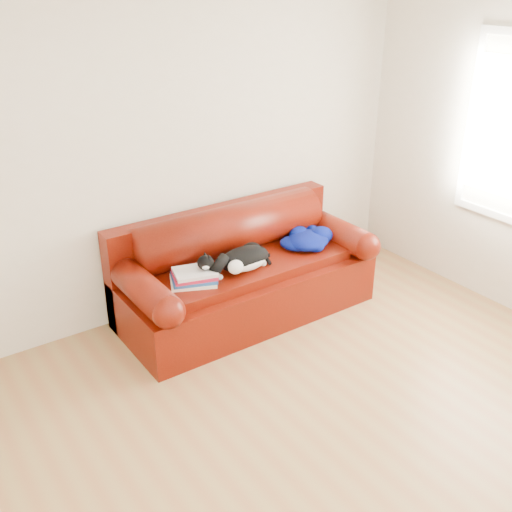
# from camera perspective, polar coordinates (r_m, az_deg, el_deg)

# --- Properties ---
(ground) EXTENTS (4.50, 4.50, 0.00)m
(ground) POSITION_cam_1_polar(r_m,az_deg,el_deg) (4.01, 7.28, -15.94)
(ground) COLOR #99663D
(ground) RESTS_ON ground
(room_shell) EXTENTS (4.52, 4.02, 2.61)m
(room_shell) POSITION_cam_1_polar(r_m,az_deg,el_deg) (3.25, 10.36, 7.72)
(room_shell) COLOR beige
(room_shell) RESTS_ON ground
(sofa_base) EXTENTS (2.10, 0.90, 0.50)m
(sofa_base) POSITION_cam_1_polar(r_m,az_deg,el_deg) (5.01, -0.94, -3.06)
(sofa_base) COLOR #380602
(sofa_base) RESTS_ON ground
(sofa_back) EXTENTS (2.10, 1.01, 0.88)m
(sofa_back) POSITION_cam_1_polar(r_m,az_deg,el_deg) (5.05, -2.51, 1.06)
(sofa_back) COLOR #380602
(sofa_back) RESTS_ON ground
(book_stack) EXTENTS (0.42, 0.38, 0.10)m
(book_stack) POSITION_cam_1_polar(r_m,az_deg,el_deg) (4.54, -5.92, -1.97)
(book_stack) COLOR #EEE7CE
(book_stack) RESTS_ON sofa_base
(cat) EXTENTS (0.63, 0.40, 0.23)m
(cat) POSITION_cam_1_polar(r_m,az_deg,el_deg) (4.70, -1.09, -0.32)
(cat) COLOR black
(cat) RESTS_ON sofa_base
(blanket) EXTENTS (0.55, 0.45, 0.15)m
(blanket) POSITION_cam_1_polar(r_m,az_deg,el_deg) (5.13, 4.93, 1.64)
(blanket) COLOR #02054C
(blanket) RESTS_ON sofa_base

